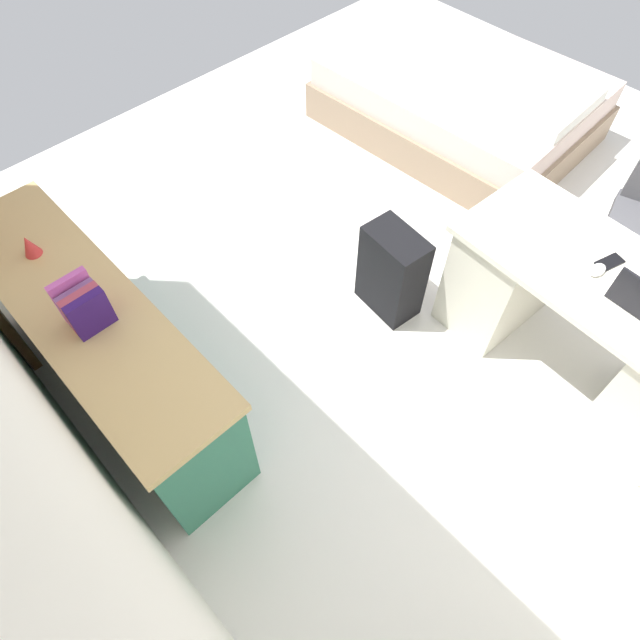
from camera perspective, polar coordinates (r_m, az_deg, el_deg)
ground_plane at (r=3.65m, az=11.46°, el=5.64°), size 5.57×5.57×0.00m
desk at (r=3.11m, az=25.52°, el=-0.29°), size 1.48×0.74×0.75m
credenza at (r=2.94m, az=-21.23°, el=-2.94°), size 1.80×0.48×0.76m
bed at (r=4.63m, az=14.34°, el=21.14°), size 1.96×1.49×0.58m
suitcase_black at (r=3.18m, az=7.43°, el=4.92°), size 0.38×0.26×0.57m
computer_mouse at (r=2.84m, az=26.77°, el=4.65°), size 0.07×0.10×0.03m
cell_phone_by_mouse at (r=2.91m, az=27.78°, el=5.30°), size 0.10×0.15×0.01m
book_row at (r=2.50m, az=-23.22°, el=1.31°), size 0.16×0.17×0.23m
figurine_small at (r=2.91m, az=-27.87°, el=6.82°), size 0.08×0.08×0.11m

